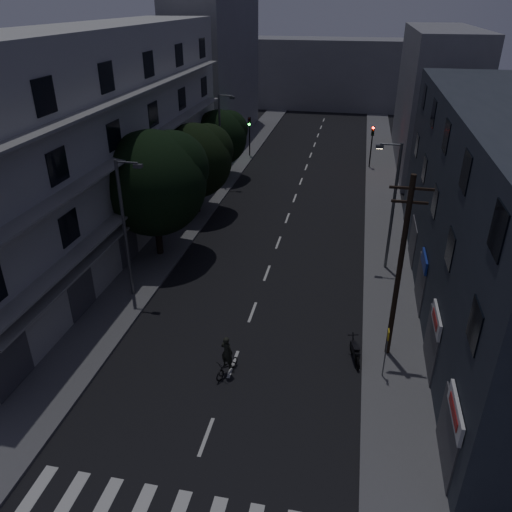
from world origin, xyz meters
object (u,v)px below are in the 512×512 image
(utility_pole, at_px, (400,267))
(bus_stop_sign, at_px, (387,345))
(cyclist, at_px, (227,362))
(motorcycle, at_px, (355,352))

(utility_pole, relative_size, bus_stop_sign, 3.56)
(bus_stop_sign, relative_size, cyclist, 1.21)
(cyclist, bearing_deg, bus_stop_sign, 30.09)
(bus_stop_sign, distance_m, motorcycle, 2.19)
(utility_pole, xyz_separation_m, cyclist, (-7.28, -2.92, -4.16))
(bus_stop_sign, height_order, cyclist, bus_stop_sign)
(bus_stop_sign, height_order, motorcycle, bus_stop_sign)
(cyclist, bearing_deg, motorcycle, 41.87)
(utility_pole, distance_m, motorcycle, 4.73)
(bus_stop_sign, bearing_deg, motorcycle, 140.40)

